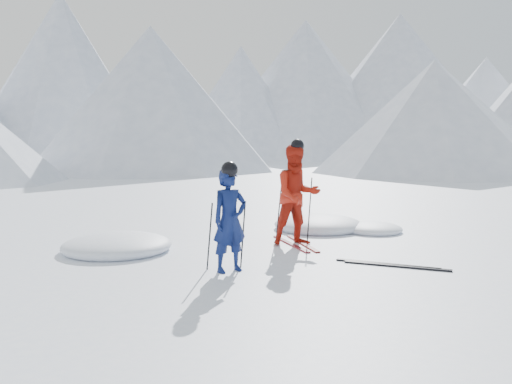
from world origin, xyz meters
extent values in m
plane|color=white|center=(0.00, 0.00, 0.00)|extent=(160.00, 160.00, 0.00)
cone|color=#B2BCD1|center=(-11.51, 40.48, 7.17)|extent=(23.96, 23.96, 14.35)
cone|color=#B2BCD1|center=(-5.08, 51.27, 5.96)|extent=(17.69, 17.69, 11.93)
cone|color=#B2BCD1|center=(4.51, 43.52, 5.42)|extent=(19.63, 19.63, 10.85)
cone|color=#B2BCD1|center=(11.74, 46.25, 7.07)|extent=(23.31, 23.31, 14.15)
cone|color=#B2BCD1|center=(21.49, 44.84, 7.44)|extent=(28.94, 28.94, 14.88)
cone|color=silver|center=(31.93, 45.34, 5.38)|extent=(24.45, 24.45, 10.76)
cone|color=#B2BCD1|center=(12.00, 20.00, 3.25)|extent=(14.00, 14.00, 6.50)
cone|color=#B2BCD1|center=(-4.00, 26.00, 4.50)|extent=(16.00, 16.00, 9.00)
imported|color=#0C184B|center=(-2.76, -0.89, 0.81)|extent=(0.69, 0.59, 1.62)
imported|color=#B11D0E|center=(-1.18, 0.98, 0.98)|extent=(1.02, 0.83, 1.95)
cylinder|color=black|center=(-3.06, -0.74, 0.54)|extent=(0.11, 0.08, 1.08)
cylinder|color=black|center=(-2.51, -0.64, 0.54)|extent=(0.11, 0.07, 1.08)
cylinder|color=black|center=(-1.48, 1.23, 0.65)|extent=(0.13, 0.10, 1.30)
cylinder|color=black|center=(-0.88, 1.13, 0.65)|extent=(0.13, 0.09, 1.30)
cube|color=black|center=(-1.30, 0.98, 0.01)|extent=(0.32, 1.70, 0.03)
cube|color=black|center=(-1.06, 0.98, 0.01)|extent=(0.21, 1.70, 0.03)
cube|color=black|center=(-0.16, -0.96, 0.01)|extent=(1.44, 1.05, 0.03)
cube|color=black|center=(-0.06, -1.11, 0.01)|extent=(1.48, 1.00, 0.03)
ellipsoid|color=white|center=(-4.60, 1.01, 0.00)|extent=(2.01, 2.01, 0.44)
ellipsoid|color=white|center=(0.86, 2.06, 0.00)|extent=(1.30, 1.30, 0.29)
ellipsoid|color=white|center=(-0.23, 2.61, 0.00)|extent=(2.02, 2.02, 0.44)
camera|label=1|loc=(-3.89, -9.15, 2.10)|focal=38.00mm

